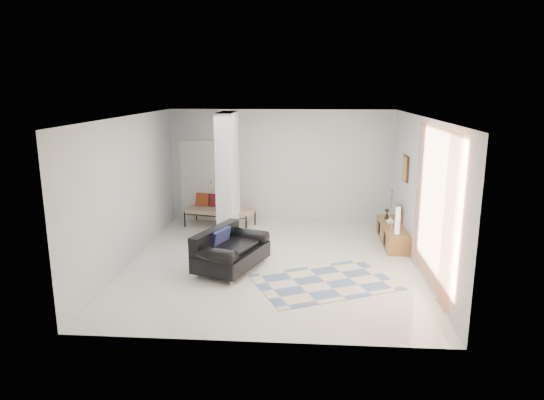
{
  "coord_description": "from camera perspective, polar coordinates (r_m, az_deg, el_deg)",
  "views": [
    {
      "loc": [
        0.64,
        -8.85,
        3.33
      ],
      "look_at": [
        -0.05,
        0.6,
        1.11
      ],
      "focal_mm": 32.0,
      "sensor_mm": 36.0,
      "label": 1
    }
  ],
  "objects": [
    {
      "name": "hallway_door",
      "position": [
        12.34,
        -8.73,
        2.24
      ],
      "size": [
        0.85,
        0.06,
        2.04
      ],
      "primitive_type": "cube",
      "color": "silver",
      "rests_on": "floor"
    },
    {
      "name": "curtain",
      "position": [
        8.18,
        18.43,
        -0.79
      ],
      "size": [
        0.0,
        2.55,
        2.55
      ],
      "primitive_type": "plane",
      "rotation": [
        1.57,
        0.0,
        1.57
      ],
      "color": "#D96A39",
      "rests_on": "wall_right"
    },
    {
      "name": "media_console",
      "position": [
        10.92,
        13.95,
        -3.86
      ],
      "size": [
        0.45,
        1.8,
        0.8
      ],
      "color": "brown",
      "rests_on": "floor"
    },
    {
      "name": "floor",
      "position": [
        9.48,
        0.04,
        -7.39
      ],
      "size": [
        6.0,
        6.0,
        0.0
      ],
      "primitive_type": "plane",
      "color": "silver",
      "rests_on": "ground"
    },
    {
      "name": "wall_left",
      "position": [
        9.67,
        -16.43,
        1.12
      ],
      "size": [
        0.0,
        6.0,
        6.0
      ],
      "primitive_type": "plane",
      "rotation": [
        1.57,
        0.0,
        1.57
      ],
      "color": "silver",
      "rests_on": "ground"
    },
    {
      "name": "daybed",
      "position": [
        11.89,
        -6.22,
        -1.06
      ],
      "size": [
        1.72,
        1.02,
        0.77
      ],
      "rotation": [
        0.0,
        0.0,
        -0.22
      ],
      "color": "black",
      "rests_on": "floor"
    },
    {
      "name": "partition_column",
      "position": [
        10.77,
        -5.19,
        2.8
      ],
      "size": [
        0.35,
        1.2,
        2.8
      ],
      "primitive_type": "cube",
      "color": "silver",
      "rests_on": "floor"
    },
    {
      "name": "loveseat",
      "position": [
        9.09,
        -5.11,
        -5.96
      ],
      "size": [
        1.36,
        1.73,
        0.76
      ],
      "rotation": [
        0.0,
        0.0,
        -0.37
      ],
      "color": "silver",
      "rests_on": "floor"
    },
    {
      "name": "area_rug",
      "position": [
        8.62,
        6.23,
        -9.57
      ],
      "size": [
        2.76,
        2.37,
        0.01
      ],
      "primitive_type": "cube",
      "rotation": [
        0.0,
        0.0,
        0.43
      ],
      "color": "beige",
      "rests_on": "floor"
    },
    {
      "name": "cylinder_lamp",
      "position": [
        10.19,
        14.56,
        -2.35
      ],
      "size": [
        0.1,
        0.1,
        0.55
      ],
      "primitive_type": "cylinder",
      "color": "silver",
      "rests_on": "media_console"
    },
    {
      "name": "wall_right",
      "position": [
        9.3,
        17.2,
        0.6
      ],
      "size": [
        0.0,
        6.0,
        6.0
      ],
      "primitive_type": "plane",
      "rotation": [
        1.57,
        0.0,
        -1.57
      ],
      "color": "silver",
      "rests_on": "ground"
    },
    {
      "name": "wall_art",
      "position": [
        10.63,
        15.44,
        3.61
      ],
      "size": [
        0.04,
        0.45,
        0.55
      ],
      "primitive_type": "cube",
      "color": "#3C2410",
      "rests_on": "wall_right"
    },
    {
      "name": "wall_front",
      "position": [
        6.19,
        -1.96,
        -4.99
      ],
      "size": [
        6.0,
        0.0,
        6.0
      ],
      "primitive_type": "plane",
      "rotation": [
        -1.57,
        0.0,
        0.0
      ],
      "color": "silver",
      "rests_on": "ground"
    },
    {
      "name": "bronze_figurine",
      "position": [
        11.29,
        13.37,
        -1.6
      ],
      "size": [
        0.13,
        0.13,
        0.24
      ],
      "primitive_type": null,
      "rotation": [
        0.0,
        0.0,
        0.13
      ],
      "color": "#301F15",
      "rests_on": "media_console"
    },
    {
      "name": "vase",
      "position": [
        10.86,
        13.74,
        -2.38
      ],
      "size": [
        0.17,
        0.17,
        0.18
      ],
      "primitive_type": "imported",
      "rotation": [
        0.0,
        0.0,
        -0.01
      ],
      "color": "white",
      "rests_on": "media_console"
    },
    {
      "name": "wall_back",
      "position": [
        12.02,
        1.07,
        3.94
      ],
      "size": [
        6.0,
        0.0,
        6.0
      ],
      "primitive_type": "plane",
      "rotation": [
        1.57,
        0.0,
        0.0
      ],
      "color": "silver",
      "rests_on": "ground"
    },
    {
      "name": "ceiling",
      "position": [
        8.89,
        0.05,
        9.76
      ],
      "size": [
        6.0,
        6.0,
        0.0
      ],
      "primitive_type": "plane",
      "rotation": [
        3.14,
        0.0,
        0.0
      ],
      "color": "white",
      "rests_on": "wall_back"
    }
  ]
}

